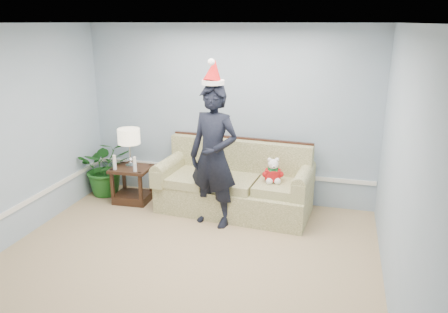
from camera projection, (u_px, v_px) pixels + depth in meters
room_shell at (166, 164)px, 4.37m from camera, size 4.54×5.04×2.74m
wainscot_trim at (122, 193)px, 6.02m from camera, size 4.49×4.99×0.06m
sofa at (235, 187)px, 6.49m from camera, size 2.28×1.11×1.03m
side_table at (132, 188)px, 6.82m from camera, size 0.61×0.52×0.56m
table_lamp at (129, 138)px, 6.62m from camera, size 0.34×0.34×0.60m
candle_pair at (125, 164)px, 6.55m from camera, size 0.39×0.06×0.23m
houseplant at (106, 167)px, 7.06m from camera, size 1.09×1.05×0.93m
man at (214, 157)px, 5.87m from camera, size 0.81×0.63×1.95m
santa_hat at (213, 73)px, 5.56m from camera, size 0.35×0.38×0.35m
teddy_bear at (273, 173)px, 6.14m from camera, size 0.27×0.28×0.36m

